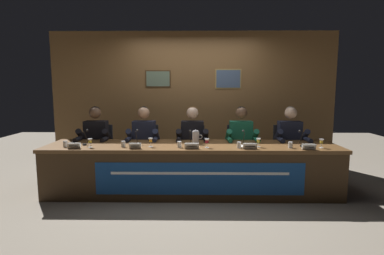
% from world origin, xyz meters
% --- Properties ---
extents(ground_plane, '(12.00, 12.00, 0.00)m').
position_xyz_m(ground_plane, '(0.00, 0.00, 0.00)').
color(ground_plane, gray).
extents(wall_back_panelled, '(5.43, 0.14, 2.60)m').
position_xyz_m(wall_back_panelled, '(0.00, 1.55, 1.30)').
color(wall_back_panelled, brown).
rests_on(wall_back_panelled, ground_plane).
extents(conference_table, '(4.23, 0.88, 0.72)m').
position_xyz_m(conference_table, '(0.00, -0.12, 0.51)').
color(conference_table, brown).
rests_on(conference_table, ground_plane).
extents(chair_far_left, '(0.44, 0.44, 0.92)m').
position_xyz_m(chair_far_left, '(-1.57, 0.62, 0.45)').
color(chair_far_left, black).
rests_on(chair_far_left, ground_plane).
extents(panelist_far_left, '(0.51, 0.48, 1.25)m').
position_xyz_m(panelist_far_left, '(-1.57, 0.42, 0.73)').
color(panelist_far_left, black).
rests_on(panelist_far_left, ground_plane).
extents(nameplate_far_left, '(0.17, 0.06, 0.08)m').
position_xyz_m(nameplate_far_left, '(-1.61, -0.32, 0.76)').
color(nameplate_far_left, white).
rests_on(nameplate_far_left, conference_table).
extents(juice_glass_far_left, '(0.06, 0.06, 0.12)m').
position_xyz_m(juice_glass_far_left, '(-1.41, -0.24, 0.81)').
color(juice_glass_far_left, white).
rests_on(juice_glass_far_left, conference_table).
extents(water_cup_far_left, '(0.06, 0.06, 0.08)m').
position_xyz_m(water_cup_far_left, '(-1.77, -0.21, 0.76)').
color(water_cup_far_left, silver).
rests_on(water_cup_far_left, conference_table).
extents(microphone_far_left, '(0.06, 0.17, 0.22)m').
position_xyz_m(microphone_far_left, '(-1.55, -0.04, 0.80)').
color(microphone_far_left, black).
rests_on(microphone_far_left, conference_table).
extents(chair_left, '(0.44, 0.44, 0.92)m').
position_xyz_m(chair_left, '(-0.79, 0.62, 0.45)').
color(chair_left, black).
rests_on(chair_left, ground_plane).
extents(panelist_left, '(0.51, 0.48, 1.25)m').
position_xyz_m(panelist_left, '(-0.79, 0.42, 0.73)').
color(panelist_left, black).
rests_on(panelist_left, ground_plane).
extents(nameplate_left, '(0.16, 0.06, 0.08)m').
position_xyz_m(nameplate_left, '(-0.77, -0.32, 0.76)').
color(nameplate_left, white).
rests_on(nameplate_left, conference_table).
extents(juice_glass_left, '(0.06, 0.06, 0.12)m').
position_xyz_m(juice_glass_left, '(-0.58, -0.18, 0.81)').
color(juice_glass_left, white).
rests_on(juice_glass_left, conference_table).
extents(water_cup_left, '(0.06, 0.06, 0.08)m').
position_xyz_m(water_cup_left, '(-0.96, -0.21, 0.76)').
color(water_cup_left, silver).
rests_on(water_cup_left, conference_table).
extents(microphone_left, '(0.06, 0.17, 0.22)m').
position_xyz_m(microphone_left, '(-0.81, -0.04, 0.80)').
color(microphone_left, black).
rests_on(microphone_left, conference_table).
extents(chair_center, '(0.44, 0.44, 0.92)m').
position_xyz_m(chair_center, '(0.00, 0.62, 0.45)').
color(chair_center, black).
rests_on(chair_center, ground_plane).
extents(panelist_center, '(0.51, 0.48, 1.25)m').
position_xyz_m(panelist_center, '(0.00, 0.42, 0.73)').
color(panelist_center, black).
rests_on(panelist_center, ground_plane).
extents(nameplate_center, '(0.19, 0.06, 0.08)m').
position_xyz_m(nameplate_center, '(0.00, -0.32, 0.76)').
color(nameplate_center, white).
rests_on(nameplate_center, conference_table).
extents(juice_glass_center, '(0.06, 0.06, 0.12)m').
position_xyz_m(juice_glass_center, '(0.21, -0.23, 0.81)').
color(juice_glass_center, white).
rests_on(juice_glass_center, conference_table).
extents(water_cup_center, '(0.06, 0.06, 0.08)m').
position_xyz_m(water_cup_center, '(-0.17, -0.23, 0.76)').
color(water_cup_center, silver).
rests_on(water_cup_center, conference_table).
extents(microphone_center, '(0.06, 0.17, 0.22)m').
position_xyz_m(microphone_center, '(-0.03, -0.07, 0.80)').
color(microphone_center, black).
rests_on(microphone_center, conference_table).
extents(chair_right, '(0.44, 0.44, 0.92)m').
position_xyz_m(chair_right, '(0.79, 0.62, 0.45)').
color(chair_right, black).
rests_on(chair_right, ground_plane).
extents(panelist_right, '(0.51, 0.48, 1.25)m').
position_xyz_m(panelist_right, '(0.79, 0.42, 0.73)').
color(panelist_right, black).
rests_on(panelist_right, ground_plane).
extents(nameplate_right, '(0.19, 0.06, 0.08)m').
position_xyz_m(nameplate_right, '(0.79, -0.32, 0.76)').
color(nameplate_right, white).
rests_on(nameplate_right, conference_table).
extents(juice_glass_right, '(0.06, 0.06, 0.12)m').
position_xyz_m(juice_glass_right, '(0.93, -0.18, 0.81)').
color(juice_glass_right, white).
rests_on(juice_glass_right, conference_table).
extents(water_cup_right, '(0.06, 0.06, 0.08)m').
position_xyz_m(water_cup_right, '(0.65, -0.25, 0.76)').
color(water_cup_right, silver).
rests_on(water_cup_right, conference_table).
extents(microphone_right, '(0.06, 0.17, 0.22)m').
position_xyz_m(microphone_right, '(0.75, -0.06, 0.80)').
color(microphone_right, black).
rests_on(microphone_right, conference_table).
extents(chair_far_right, '(0.44, 0.44, 0.92)m').
position_xyz_m(chair_far_right, '(1.57, 0.62, 0.45)').
color(chair_far_right, black).
rests_on(chair_far_right, ground_plane).
extents(panelist_far_right, '(0.51, 0.48, 1.25)m').
position_xyz_m(panelist_far_right, '(1.57, 0.42, 0.73)').
color(panelist_far_right, black).
rests_on(panelist_far_right, ground_plane).
extents(nameplate_far_right, '(0.18, 0.06, 0.08)m').
position_xyz_m(nameplate_far_right, '(1.57, -0.36, 0.76)').
color(nameplate_far_right, white).
rests_on(nameplate_far_right, conference_table).
extents(juice_glass_far_right, '(0.06, 0.06, 0.12)m').
position_xyz_m(juice_glass_far_right, '(1.79, -0.23, 0.81)').
color(juice_glass_far_right, white).
rests_on(juice_glass_far_right, conference_table).
extents(water_cup_far_right, '(0.06, 0.06, 0.08)m').
position_xyz_m(water_cup_far_right, '(1.36, -0.24, 0.76)').
color(water_cup_far_right, silver).
rests_on(water_cup_far_right, conference_table).
extents(microphone_far_right, '(0.06, 0.17, 0.22)m').
position_xyz_m(microphone_far_right, '(1.56, -0.09, 0.80)').
color(microphone_far_right, black).
rests_on(microphone_far_right, conference_table).
extents(water_pitcher_central, '(0.15, 0.10, 0.21)m').
position_xyz_m(water_pitcher_central, '(0.05, 0.08, 0.82)').
color(water_pitcher_central, silver).
rests_on(water_pitcher_central, conference_table).
extents(document_stack_right, '(0.23, 0.19, 0.01)m').
position_xyz_m(document_stack_right, '(0.75, -0.17, 0.73)').
color(document_stack_right, white).
rests_on(document_stack_right, conference_table).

